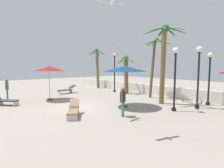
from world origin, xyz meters
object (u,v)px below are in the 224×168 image
object	(u,v)px
patio_umbrella_1	(49,69)
guest_1	(7,88)
lamp_post_0	(115,70)
lounge_chair_2	(74,109)
palm_tree_3	(164,55)
guest_0	(123,99)
palm_tree_2	(126,70)
lounge_chair_0	(67,89)
palm_tree_0	(154,59)
palm_tree_1	(97,64)
seagull_1	(113,48)
lamp_post_1	(209,73)
seagull_2	(112,3)
lamp_post_3	(199,68)
lamp_post_2	(175,71)
lounge_chair_1	(5,100)
patio_umbrella_0	(125,69)

from	to	relation	value
patio_umbrella_1	guest_1	world-z (taller)	patio_umbrella_1
lamp_post_0	lounge_chair_2	bearing A→B (deg)	-54.47
palm_tree_3	guest_0	xyz separation A→B (m)	(0.57, -4.61, -2.59)
palm_tree_2	lounge_chair_0	distance (m)	6.32
palm_tree_0	palm_tree_1	xyz separation A→B (m)	(-9.17, 0.62, -0.31)
palm_tree_0	seagull_1	xyz separation A→B (m)	(-6.33, 0.81, 1.47)
guest_1	palm_tree_0	bearing A→B (deg)	54.44
palm_tree_3	lamp_post_1	distance (m)	3.42
seagull_2	palm_tree_0	bearing A→B (deg)	116.61
seagull_2	guest_0	bearing A→B (deg)	126.58
palm_tree_2	lamp_post_3	distance (m)	7.68
patio_umbrella_1	seagull_1	world-z (taller)	seagull_1
guest_0	guest_1	distance (m)	10.36
patio_umbrella_1	guest_0	xyz separation A→B (m)	(7.54, 1.12, -1.57)
lamp_post_2	lounge_chair_1	xyz separation A→B (m)	(-8.70, -7.70, -2.11)
lamp_post_3	lounge_chair_0	distance (m)	12.36
patio_umbrella_1	lamp_post_2	size ratio (longest dim) A/B	0.72
guest_1	guest_0	bearing A→B (deg)	21.67
lamp_post_2	seagull_2	xyz separation A→B (m)	(0.47, -5.50, 2.73)
lamp_post_1	lounge_chair_1	world-z (taller)	lamp_post_1
palm_tree_0	seagull_2	size ratio (longest dim) A/B	4.73
lamp_post_3	guest_1	world-z (taller)	lamp_post_3
palm_tree_1	palm_tree_0	bearing A→B (deg)	-3.85
palm_tree_3	lounge_chair_2	bearing A→B (deg)	-100.41
patio_umbrella_0	palm_tree_3	world-z (taller)	palm_tree_3
palm_tree_0	palm_tree_3	distance (m)	2.47
patio_umbrella_1	palm_tree_3	distance (m)	9.08
patio_umbrella_0	palm_tree_1	bearing A→B (deg)	153.70
lamp_post_1	lounge_chair_2	world-z (taller)	lamp_post_1
lamp_post_0	lamp_post_2	world-z (taller)	lamp_post_0
lamp_post_1	guest_1	world-z (taller)	lamp_post_1
palm_tree_3	lamp_post_2	size ratio (longest dim) A/B	1.46
palm_tree_0	seagull_2	distance (m)	9.47
seagull_1	lamp_post_0	bearing A→B (deg)	-34.55
lounge_chair_0	seagull_1	bearing A→B (deg)	79.42
lounge_chair_0	lounge_chair_1	xyz separation A→B (m)	(2.32, -5.98, -0.02)
lamp_post_0	guest_1	distance (m)	10.16
palm_tree_3	lamp_post_1	bearing A→B (deg)	41.30
lamp_post_1	lounge_chair_2	distance (m)	9.68
lamp_post_1	lamp_post_3	bearing A→B (deg)	-92.73
palm_tree_2	lamp_post_0	world-z (taller)	lamp_post_0
lounge_chair_0	lounge_chair_1	bearing A→B (deg)	-68.79
lounge_chair_2	patio_umbrella_1	bearing A→B (deg)	170.63
seagull_2	lounge_chair_1	bearing A→B (deg)	-166.49
lamp_post_2	seagull_2	size ratio (longest dim) A/B	3.61
guest_1	seagull_1	distance (m)	11.42
palm_tree_2	lamp_post_2	distance (m)	7.56
palm_tree_0	lounge_chair_2	xyz separation A→B (m)	(0.73, -8.17, -2.98)
lamp_post_1	palm_tree_1	bearing A→B (deg)	179.93
seagull_1	palm_tree_0	bearing A→B (deg)	-7.32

